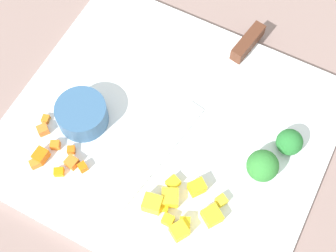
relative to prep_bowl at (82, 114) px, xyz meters
name	(u,v)px	position (x,y,z in m)	size (l,w,h in m)	color
ground_plane	(168,133)	(0.11, 0.04, -0.03)	(4.00, 4.00, 0.00)	gray
cutting_board	(168,131)	(0.11, 0.04, -0.02)	(0.43, 0.38, 0.01)	white
prep_bowl	(82,114)	(0.00, 0.00, 0.00)	(0.07, 0.07, 0.04)	#345C86
chef_knife	(220,77)	(0.14, 0.15, -0.01)	(0.08, 0.35, 0.02)	silver
carrot_dice_0	(46,119)	(-0.05, -0.03, -0.01)	(0.01, 0.01, 0.01)	orange
carrot_dice_1	(41,156)	(-0.02, -0.07, -0.01)	(0.02, 0.02, 0.02)	orange
carrot_dice_2	(43,130)	(-0.04, -0.04, -0.01)	(0.01, 0.01, 0.01)	orange
carrot_dice_3	(55,145)	(-0.01, -0.05, -0.01)	(0.01, 0.01, 0.01)	orange
carrot_dice_4	(35,163)	(-0.02, -0.09, -0.01)	(0.01, 0.01, 0.01)	orange
carrot_dice_5	(71,150)	(0.01, -0.05, -0.01)	(0.01, 0.01, 0.01)	orange
carrot_dice_6	(59,172)	(0.01, -0.08, -0.01)	(0.01, 0.01, 0.01)	orange
carrot_dice_7	(72,162)	(0.02, -0.06, -0.01)	(0.01, 0.02, 0.01)	orange
carrot_dice_8	(83,167)	(0.04, -0.06, -0.01)	(0.01, 0.01, 0.01)	orange
pepper_dice_0	(185,223)	(0.19, -0.07, -0.01)	(0.01, 0.01, 0.01)	yellow
pepper_dice_1	(164,206)	(0.16, -0.06, -0.01)	(0.01, 0.01, 0.01)	yellow
pepper_dice_2	(152,204)	(0.14, -0.06, -0.01)	(0.02, 0.02, 0.02)	yellow
pepper_dice_3	(168,220)	(0.17, -0.07, -0.01)	(0.01, 0.01, 0.01)	yellow
pepper_dice_4	(179,231)	(0.19, -0.08, -0.01)	(0.02, 0.02, 0.02)	yellow
pepper_dice_5	(173,183)	(0.15, -0.03, -0.01)	(0.02, 0.01, 0.01)	yellow
pepper_dice_6	(197,187)	(0.19, -0.02, -0.01)	(0.02, 0.02, 0.02)	yellow
pepper_dice_7	(212,216)	(0.22, -0.04, -0.01)	(0.02, 0.02, 0.02)	yellow
pepper_dice_8	(221,201)	(0.22, -0.02, -0.01)	(0.01, 0.01, 0.01)	yellow
pepper_dice_9	(170,198)	(0.16, -0.05, -0.01)	(0.02, 0.02, 0.02)	yellow
broccoli_floret_0	(289,142)	(0.27, 0.09, 0.00)	(0.04, 0.04, 0.04)	#93B454
broccoli_floret_1	(263,165)	(0.25, 0.04, 0.01)	(0.04, 0.04, 0.05)	#8DB55C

